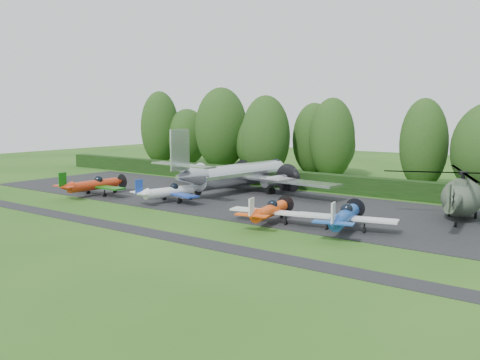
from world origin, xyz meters
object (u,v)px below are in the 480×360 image
Objects in this scene: light_plane_orange at (270,211)px; helicopter at (462,194)px; light_plane_blue at (345,217)px; light_plane_red at (94,185)px; transport_plane at (239,174)px; light_plane_white at (169,192)px.

helicopter reaches higher than light_plane_orange.
light_plane_blue is 11.86m from helicopter.
light_plane_red reaches higher than light_plane_orange.
light_plane_red is 36.92m from helicopter.
light_plane_blue is (18.29, -10.85, -0.89)m from transport_plane.
light_plane_blue is at bearing -0.30° from light_plane_red.
transport_plane is 3.18× the size of light_plane_orange.
helicopter is (5.83, 10.28, 0.99)m from light_plane_blue.
light_plane_red is 9.68m from light_plane_white.
light_plane_blue is 0.54× the size of helicopter.
light_plane_white is at bearing -105.86° from transport_plane.
light_plane_blue is at bearing -15.97° from light_plane_white.
helicopter reaches higher than light_plane_white.
light_plane_orange is at bearing -21.84° from light_plane_white.
transport_plane is at bearing 44.11° from light_plane_red.
transport_plane is at bearing -173.18° from helicopter.
light_plane_red is 1.09× the size of light_plane_orange.
light_plane_orange is at bearing -157.42° from light_plane_blue.
helicopter reaches higher than light_plane_red.
helicopter is (12.05, 11.27, 1.09)m from light_plane_orange.
helicopter reaches higher than light_plane_blue.
light_plane_orange is 0.92× the size of light_plane_blue.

